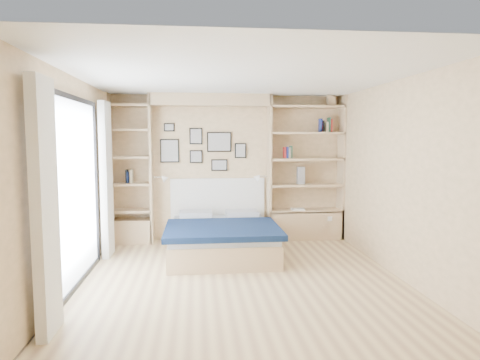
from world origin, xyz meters
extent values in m
plane|color=#D5B982|center=(0.00, 0.00, 0.00)|extent=(4.50, 4.50, 0.00)
plane|color=#E3BC8D|center=(0.00, 2.25, 1.25)|extent=(4.00, 0.00, 4.00)
plane|color=#E3BC8D|center=(0.00, -2.25, 1.25)|extent=(4.00, 0.00, 4.00)
plane|color=#E3BC8D|center=(-2.00, 0.00, 1.25)|extent=(0.00, 4.50, 4.50)
plane|color=#E3BC8D|center=(2.00, 0.00, 1.25)|extent=(0.00, 4.50, 4.50)
plane|color=white|center=(0.00, 0.00, 2.50)|extent=(4.50, 4.50, 0.00)
cube|color=tan|center=(-1.30, 2.08, 1.25)|extent=(0.04, 0.35, 2.50)
cube|color=tan|center=(0.70, 2.08, 1.25)|extent=(0.04, 0.35, 2.50)
cube|color=tan|center=(-0.30, 2.08, 2.40)|extent=(2.00, 0.35, 0.20)
cube|color=tan|center=(1.98, 2.08, 1.25)|extent=(0.04, 0.35, 2.50)
cube|color=tan|center=(-1.98, 2.08, 1.25)|extent=(0.04, 0.35, 2.50)
cube|color=tan|center=(1.35, 2.08, 0.25)|extent=(1.30, 0.35, 0.50)
cube|color=tan|center=(-1.65, 2.08, 0.20)|extent=(0.70, 0.35, 0.40)
cube|color=black|center=(-1.97, 0.00, 2.23)|extent=(0.04, 2.08, 0.06)
cube|color=black|center=(-1.97, 0.00, 0.03)|extent=(0.04, 2.08, 0.06)
cube|color=black|center=(-1.97, -1.02, 1.10)|extent=(0.04, 0.06, 2.20)
cube|color=black|center=(-1.97, 1.02, 1.10)|extent=(0.04, 0.06, 2.20)
cube|color=silver|center=(-1.98, 0.00, 1.12)|extent=(0.01, 2.00, 2.20)
cube|color=white|center=(-1.88, -1.30, 1.15)|extent=(0.10, 0.45, 2.30)
cube|color=white|center=(-1.88, 1.30, 1.15)|extent=(0.10, 0.45, 2.30)
cube|color=tan|center=(1.35, 2.08, 0.50)|extent=(1.30, 0.35, 0.04)
cube|color=tan|center=(1.35, 2.08, 0.95)|extent=(1.30, 0.35, 0.04)
cube|color=tan|center=(1.35, 2.08, 1.40)|extent=(1.30, 0.35, 0.04)
cube|color=tan|center=(1.35, 2.08, 1.85)|extent=(1.30, 0.35, 0.04)
cube|color=tan|center=(1.35, 2.08, 2.30)|extent=(1.30, 0.35, 0.04)
cube|color=tan|center=(-1.65, 2.08, 0.55)|extent=(0.70, 0.35, 0.04)
cube|color=tan|center=(-1.65, 2.08, 1.00)|extent=(0.70, 0.35, 0.04)
cube|color=tan|center=(-1.65, 2.08, 1.45)|extent=(0.70, 0.35, 0.04)
cube|color=tan|center=(-1.65, 2.08, 1.90)|extent=(0.70, 0.35, 0.04)
cube|color=tan|center=(-1.65, 2.08, 2.30)|extent=(0.70, 0.35, 0.04)
cube|color=tan|center=(-0.18, 1.20, 0.17)|extent=(1.54, 1.92, 0.34)
cube|color=#AFB4BF|center=(-0.18, 1.20, 0.39)|extent=(1.50, 1.88, 0.10)
cube|color=#0C1B39|center=(-0.18, 0.88, 0.46)|extent=(1.64, 1.34, 0.08)
cube|color=#AFB4BF|center=(-0.57, 1.86, 0.50)|extent=(0.53, 0.38, 0.12)
cube|color=#AFB4BF|center=(0.20, 1.86, 0.50)|extent=(0.53, 0.38, 0.12)
cube|color=white|center=(-0.18, 2.22, 0.72)|extent=(1.64, 0.04, 0.70)
cube|color=black|center=(-1.00, 2.23, 1.55)|extent=(0.32, 0.02, 0.40)
cube|color=gray|center=(-1.00, 2.21, 1.55)|extent=(0.28, 0.01, 0.36)
cube|color=black|center=(-0.55, 2.23, 1.80)|extent=(0.22, 0.02, 0.28)
cube|color=gray|center=(-0.55, 2.21, 1.80)|extent=(0.18, 0.01, 0.24)
cube|color=black|center=(-0.55, 2.23, 1.45)|extent=(0.22, 0.02, 0.22)
cube|color=gray|center=(-0.55, 2.21, 1.45)|extent=(0.18, 0.01, 0.18)
cube|color=black|center=(-0.15, 2.23, 1.70)|extent=(0.42, 0.02, 0.34)
cube|color=gray|center=(-0.15, 2.21, 1.70)|extent=(0.38, 0.01, 0.30)
cube|color=black|center=(-0.15, 2.23, 1.30)|extent=(0.28, 0.02, 0.20)
cube|color=gray|center=(-0.15, 2.21, 1.30)|extent=(0.24, 0.01, 0.16)
cube|color=black|center=(0.22, 2.23, 1.55)|extent=(0.20, 0.02, 0.26)
cube|color=gray|center=(0.22, 2.21, 1.55)|extent=(0.16, 0.01, 0.22)
cube|color=black|center=(-1.00, 2.23, 1.95)|extent=(0.18, 0.02, 0.14)
cube|color=gray|center=(-1.00, 2.21, 1.95)|extent=(0.14, 0.01, 0.10)
cylinder|color=silver|center=(-1.16, 2.00, 1.12)|extent=(0.20, 0.02, 0.02)
cone|color=white|center=(-1.06, 2.00, 1.10)|extent=(0.13, 0.12, 0.15)
cylinder|color=silver|center=(0.56, 2.00, 1.12)|extent=(0.20, 0.02, 0.02)
cone|color=white|center=(0.46, 2.00, 1.10)|extent=(0.13, 0.12, 0.15)
cube|color=#A51E1E|center=(0.97, 2.07, 1.52)|extent=(0.02, 0.15, 0.19)
cube|color=navy|center=(1.01, 2.07, 1.52)|extent=(0.03, 0.15, 0.20)
cube|color=#BFB28C|center=(1.06, 2.07, 1.51)|extent=(0.04, 0.15, 0.19)
cube|color=#26593F|center=(1.08, 2.07, 1.53)|extent=(0.03, 0.15, 0.21)
cube|color=#A51E1E|center=(1.61, 2.07, 1.96)|extent=(0.02, 0.15, 0.17)
cube|color=navy|center=(1.59, 2.07, 1.98)|extent=(0.03, 0.15, 0.23)
cube|color=black|center=(1.62, 2.07, 1.97)|extent=(0.03, 0.15, 0.20)
cube|color=#BFB28C|center=(1.69, 2.07, 1.96)|extent=(0.04, 0.15, 0.17)
cube|color=#26593F|center=(1.74, 2.07, 1.99)|extent=(0.03, 0.15, 0.25)
cube|color=#A51E1E|center=(1.77, 2.07, 1.98)|extent=(0.03, 0.15, 0.22)
cube|color=navy|center=(-1.69, 2.07, 1.11)|extent=(0.02, 0.15, 0.19)
cube|color=black|center=(-1.70, 2.07, 1.13)|extent=(0.03, 0.15, 0.22)
cube|color=#BFB28C|center=(-1.62, 2.07, 1.13)|extent=(0.03, 0.15, 0.23)
cube|color=tan|center=(1.76, 2.07, 2.40)|extent=(0.13, 0.13, 0.15)
cone|color=tan|center=(1.76, 2.07, 2.51)|extent=(0.20, 0.20, 0.08)
cube|color=slate|center=(1.26, 2.07, 1.12)|extent=(0.12, 0.12, 0.30)
cube|color=white|center=(1.20, 2.02, 0.54)|extent=(0.22, 0.16, 0.03)
camera|label=1|loc=(-0.55, -5.18, 1.76)|focal=32.00mm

